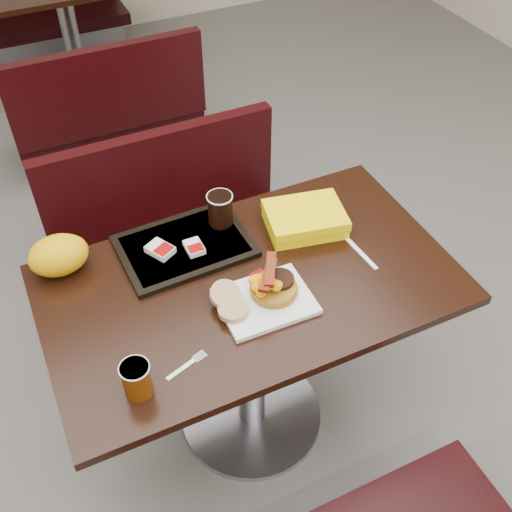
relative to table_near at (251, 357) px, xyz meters
name	(u,v)px	position (x,y,z in m)	size (l,w,h in m)	color
floor	(251,416)	(0.00, 0.00, -0.38)	(6.00, 7.00, 0.01)	slate
table_near	(251,357)	(0.00, 0.00, 0.00)	(1.20, 0.70, 0.75)	black
bench_near_n	(179,233)	(0.00, 0.70, -0.02)	(1.00, 0.46, 0.72)	black
table_far	(72,41)	(0.00, 2.60, 0.00)	(1.20, 0.70, 0.75)	black
bench_far_s	(103,97)	(0.00, 1.90, -0.02)	(1.00, 0.46, 0.72)	black
bench_far_n	(49,1)	(0.00, 3.30, -0.02)	(1.00, 0.46, 0.72)	black
platter	(265,301)	(0.00, -0.10, 0.38)	(0.26, 0.20, 0.02)	white
pancake_stack	(274,288)	(0.04, -0.08, 0.40)	(0.14, 0.14, 0.03)	#A0731A
sausage_patty	(280,279)	(0.06, -0.07, 0.42)	(0.08, 0.08, 0.01)	black
scrambled_eggs	(265,284)	(0.01, -0.09, 0.44)	(0.09, 0.07, 0.04)	#E0B704
bacon_strips	(268,274)	(0.02, -0.08, 0.47)	(0.15, 0.06, 0.01)	#4B0B05
muffin_bottom	(233,310)	(-0.10, -0.10, 0.40)	(0.08, 0.08, 0.02)	tan
muffin_top	(225,295)	(-0.10, -0.05, 0.41)	(0.09, 0.09, 0.02)	tan
coffee_cup_near	(137,379)	(-0.41, -0.22, 0.42)	(0.07, 0.07, 0.10)	#8D3B05
fork	(181,370)	(-0.29, -0.21, 0.38)	(0.12, 0.02, 0.00)	white
knife	(360,252)	(0.35, -0.03, 0.38)	(0.17, 0.01, 0.00)	white
condiment_ketchup	(258,276)	(0.03, 0.01, 0.38)	(0.04, 0.03, 0.01)	#8C0504
tray	(185,246)	(-0.12, 0.21, 0.38)	(0.39, 0.28, 0.02)	black
hashbrown_sleeve_left	(160,250)	(-0.20, 0.21, 0.40)	(0.06, 0.08, 0.02)	silver
hashbrown_sleeve_right	(194,247)	(-0.11, 0.18, 0.40)	(0.05, 0.07, 0.02)	silver
coffee_cup_far	(220,209)	(0.02, 0.26, 0.45)	(0.08, 0.08, 0.11)	black
clamshell	(305,219)	(0.26, 0.14, 0.41)	(0.24, 0.18, 0.07)	#FFD704
paper_bag	(59,255)	(-0.49, 0.28, 0.44)	(0.18, 0.13, 0.12)	#E8A707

